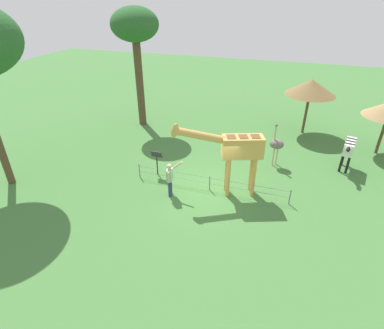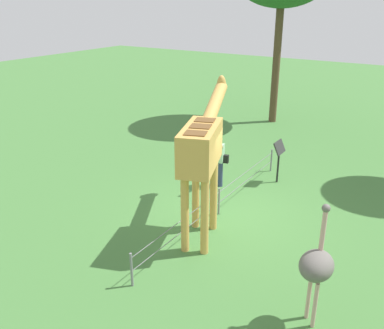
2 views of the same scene
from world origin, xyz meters
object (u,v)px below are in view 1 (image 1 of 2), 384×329
at_px(giraffe, 234,149).
at_px(ostrich, 277,144).
at_px(visitor, 170,178).
at_px(zebra, 349,149).
at_px(shade_hut_near, 311,87).
at_px(tree_east, 135,29).
at_px(info_sign, 157,158).

bearing_deg(giraffe, ostrich, -116.93).
relative_size(giraffe, visitor, 2.27).
bearing_deg(zebra, ostrich, 9.56).
distance_m(giraffe, shade_hut_near, 8.50).
bearing_deg(giraffe, visitor, 21.69).
height_order(visitor, ostrich, ostrich).
xyz_separation_m(visitor, shade_hut_near, (-5.53, -8.93, 2.00)).
distance_m(visitor, tree_east, 9.99).
distance_m(zebra, ostrich, 3.46).
distance_m(shade_hut_near, info_sign, 10.30).
bearing_deg(ostrich, info_sign, 27.20).
relative_size(ostrich, shade_hut_near, 0.67).
distance_m(zebra, tree_east, 13.46).
height_order(ostrich, tree_east, tree_east).
bearing_deg(zebra, info_sign, 20.80).
bearing_deg(info_sign, tree_east, -58.21).
bearing_deg(visitor, info_sign, -48.88).
distance_m(ostrich, shade_hut_near, 5.24).
distance_m(visitor, shade_hut_near, 10.70).
height_order(zebra, info_sign, zebra).
bearing_deg(info_sign, visitor, 131.12).
height_order(giraffe, info_sign, giraffe).
xyz_separation_m(shade_hut_near, info_sign, (6.77, 7.52, -1.96)).
bearing_deg(shade_hut_near, ostrich, 73.70).
bearing_deg(visitor, zebra, -147.81).
distance_m(visitor, zebra, 8.93).
bearing_deg(ostrich, giraffe, 63.07).
height_order(shade_hut_near, info_sign, shade_hut_near).
bearing_deg(visitor, shade_hut_near, -121.78).
bearing_deg(zebra, visitor, 32.19).
xyz_separation_m(shade_hut_near, tree_east, (10.34, 1.76, 3.02)).
bearing_deg(shade_hut_near, giraffe, 69.26).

